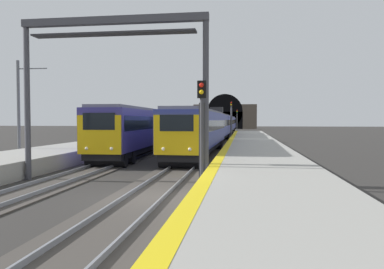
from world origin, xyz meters
The scene contains 13 objects.
ground_plane centered at (0.00, 0.00, 0.00)m, with size 320.00×320.00×0.00m, color #302D2B.
platform_right centered at (0.00, -4.51, 0.46)m, with size 112.00×4.87×0.93m, color #9E9B93.
platform_right_edge_strip centered at (0.00, -2.33, 0.93)m, with size 112.00×0.50×0.01m, color yellow.
track_main_line centered at (0.00, 0.00, 0.04)m, with size 160.00×2.97×0.21m.
track_adjacent_line centered at (0.00, 5.06, 0.04)m, with size 160.00×2.64×0.21m.
train_main_approaching centered at (45.71, 0.00, 2.16)m, with size 76.89×3.16×4.68m.
train_adjacent_platform centered at (36.14, 5.06, 2.23)m, with size 58.42×3.26×4.81m.
railway_signal_near centered at (2.48, -1.80, 2.75)m, with size 0.39×0.38×4.65m.
railway_signal_mid centered at (41.45, -1.80, 3.33)m, with size 0.39×0.38×5.74m.
railway_signal_far centered at (91.01, -1.80, 3.53)m, with size 0.39×0.38×5.90m.
overhead_signal_gantry centered at (3.38, 2.53, 5.88)m, with size 0.70×9.09×7.82m.
tunnel_portal centered at (109.32, 2.53, 4.12)m, with size 2.31×20.95×11.73m.
catenary_mast_near centered at (10.99, 12.36, 3.72)m, with size 0.22×2.34×7.21m.
Camera 1 is at (-13.35, -3.59, 2.95)m, focal length 34.31 mm.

